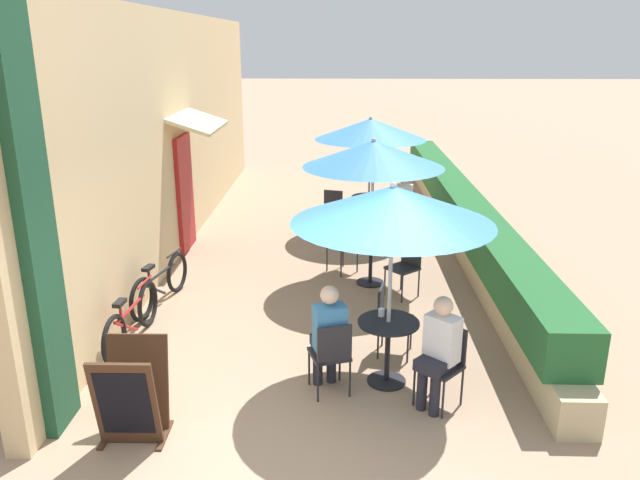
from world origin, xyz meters
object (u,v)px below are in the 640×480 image
at_px(cafe_chair_near_right, 444,359).
at_px(bicycle_leaning, 132,320).
at_px(cafe_chair_far_right, 335,206).
at_px(cafe_chair_far_left, 403,210).
at_px(seated_patron_near_left, 328,333).
at_px(bicycle_second, 160,284).
at_px(cafe_chair_mid_left, 406,263).
at_px(menu_board, 132,394).
at_px(patio_umbrella_near, 393,205).
at_px(cafe_chair_mid_right, 339,243).
at_px(patio_umbrella_mid, 373,154).
at_px(coffee_cup_mid, 366,238).
at_px(patio_table_near, 388,341).
at_px(seated_patron_far_left, 403,203).
at_px(cafe_chair_near_left, 331,352).
at_px(patio_table_mid, 371,253).
at_px(seated_patron_near_right, 439,348).
at_px(patio_table_far, 369,208).
at_px(coffee_cup_near, 381,312).
at_px(patio_umbrella_far, 370,129).
at_px(cafe_chair_near_back, 389,315).

xyz_separation_m(cafe_chair_near_right, bicycle_leaning, (-3.73, 1.25, -0.18)).
bearing_deg(cafe_chair_far_right, cafe_chair_far_left, 6.39).
bearing_deg(seated_patron_near_left, bicycle_leaning, 140.19).
relative_size(cafe_chair_far_right, bicycle_second, 0.51).
xyz_separation_m(cafe_chair_mid_left, menu_board, (-3.00, -3.66, -0.04)).
bearing_deg(patio_umbrella_near, cafe_chair_mid_right, 98.91).
bearing_deg(patio_umbrella_mid, coffee_cup_mid, -125.13).
height_order(coffee_cup_mid, bicycle_second, coffee_cup_mid).
xyz_separation_m(patio_table_near, seated_patron_far_left, (0.70, 5.56, 0.17)).
distance_m(cafe_chair_near_left, bicycle_leaning, 2.79).
relative_size(patio_table_mid, bicycle_second, 0.44).
height_order(patio_umbrella_near, cafe_chair_far_right, patio_umbrella_near).
xyz_separation_m(cafe_chair_far_right, bicycle_leaning, (-2.54, -5.04, -0.18)).
height_order(cafe_chair_near_right, seated_patron_near_right, seated_patron_near_right).
xyz_separation_m(patio_table_mid, cafe_chair_far_left, (0.77, 2.65, 0.00)).
bearing_deg(cafe_chair_mid_right, cafe_chair_far_left, 108.70).
bearing_deg(seated_patron_near_left, seated_patron_far_left, 58.96).
relative_size(patio_table_far, cafe_chair_far_left, 0.87).
height_order(coffee_cup_near, patio_umbrella_far, patio_umbrella_far).
height_order(cafe_chair_far_left, bicycle_second, cafe_chair_far_left).
bearing_deg(cafe_chair_mid_left, menu_board, 99.66).
distance_m(cafe_chair_near_left, cafe_chair_mid_left, 3.04).
xyz_separation_m(cafe_chair_near_right, coffee_cup_near, (-0.63, 0.54, 0.28)).
bearing_deg(cafe_chair_far_left, seated_patron_near_left, 91.86).
distance_m(patio_umbrella_near, seated_patron_near_left, 1.55).
bearing_deg(coffee_cup_near, cafe_chair_far_left, 81.81).
bearing_deg(bicycle_second, cafe_chair_far_right, 68.41).
bearing_deg(cafe_chair_mid_left, patio_umbrella_near, 128.71).
xyz_separation_m(cafe_chair_near_right, patio_table_mid, (-0.60, 3.43, -0.00)).
bearing_deg(cafe_chair_mid_left, seated_patron_far_left, -45.44).
distance_m(patio_umbrella_near, patio_umbrella_far, 5.78).
height_order(seated_patron_near_right, coffee_cup_mid, seated_patron_near_right).
relative_size(cafe_chair_near_left, cafe_chair_near_back, 1.00).
relative_size(coffee_cup_near, menu_board, 0.09).
bearing_deg(cafe_chair_near_back, patio_table_mid, -164.98).
xyz_separation_m(patio_table_mid, cafe_chair_far_right, (-0.59, 2.86, 0.00)).
bearing_deg(patio_umbrella_mid, cafe_chair_far_right, 101.69).
relative_size(patio_umbrella_near, menu_board, 2.41).
bearing_deg(coffee_cup_mid, menu_board, -121.01).
distance_m(patio_table_mid, patio_umbrella_far, 3.17).
distance_m(seated_patron_near_left, menu_board, 2.10).
xyz_separation_m(patio_table_near, coffee_cup_near, (-0.07, 0.14, 0.29)).
bearing_deg(cafe_chair_near_back, coffee_cup_mid, -162.65).
relative_size(cafe_chair_mid_left, cafe_chair_far_right, 1.00).
bearing_deg(patio_umbrella_near, cafe_chair_far_right, 96.14).
xyz_separation_m(seated_patron_near_right, seated_patron_far_left, (0.21, 6.05, 0.00)).
height_order(patio_table_near, seated_patron_far_left, seated_patron_far_left).
relative_size(coffee_cup_mid, seated_patron_far_left, 0.07).
height_order(seated_patron_far_left, bicycle_leaning, seated_patron_far_left).
distance_m(seated_patron_near_left, cafe_chair_near_back, 1.14).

